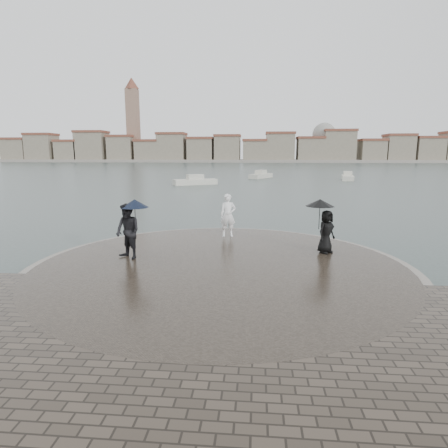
{
  "coord_description": "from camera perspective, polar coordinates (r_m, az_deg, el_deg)",
  "views": [
    {
      "loc": [
        1.14,
        -8.22,
        3.92
      ],
      "look_at": [
        0.0,
        4.8,
        1.45
      ],
      "focal_mm": 30.0,
      "sensor_mm": 36.0,
      "label": 1
    }
  ],
  "objects": [
    {
      "name": "visitor_right",
      "position": [
        13.94,
        15.02,
        0.25
      ],
      "size": [
        1.22,
        1.07,
        1.95
      ],
      "color": "black",
      "rests_on": "quay_tip"
    },
    {
      "name": "far_skyline",
      "position": [
        169.1,
        2.53,
        11.28
      ],
      "size": [
        260.0,
        20.0,
        37.0
      ],
      "color": "gray",
      "rests_on": "ground"
    },
    {
      "name": "ground",
      "position": [
        9.18,
        -2.7,
        -14.6
      ],
      "size": [
        400.0,
        400.0,
        0.0
      ],
      "primitive_type": "plane",
      "color": "#2B3835",
      "rests_on": "ground"
    },
    {
      "name": "boats",
      "position": [
        52.58,
        13.89,
        6.54
      ],
      "size": [
        38.28,
        24.1,
        1.5
      ],
      "color": "beige",
      "rests_on": "ground"
    },
    {
      "name": "statue",
      "position": [
        16.18,
        0.62,
        1.34
      ],
      "size": [
        0.72,
        0.52,
        1.85
      ],
      "primitive_type": "imported",
      "rotation": [
        0.0,
        0.0,
        0.11
      ],
      "color": "white",
      "rests_on": "quay_tip"
    },
    {
      "name": "visitor_left",
      "position": [
        13.11,
        -14.29,
        -0.41
      ],
      "size": [
        1.3,
        1.12,
        2.04
      ],
      "color": "black",
      "rests_on": "quay_tip"
    },
    {
      "name": "quay_tip",
      "position": [
        12.36,
        -0.53,
        -6.91
      ],
      "size": [
        11.9,
        11.9,
        0.36
      ],
      "primitive_type": "cylinder",
      "color": "#2D261E",
      "rests_on": "ground"
    },
    {
      "name": "kerb_ring",
      "position": [
        12.36,
        -0.53,
        -7.01
      ],
      "size": [
        12.5,
        12.5,
        0.32
      ],
      "primitive_type": "cylinder",
      "color": "gray",
      "rests_on": "ground"
    }
  ]
}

